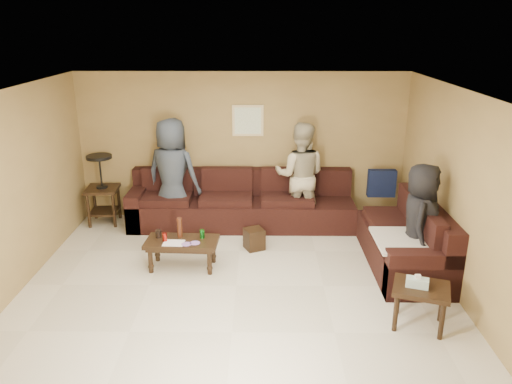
% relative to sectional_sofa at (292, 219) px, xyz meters
% --- Properties ---
extents(room, '(5.60, 5.50, 2.50)m').
position_rel_sectional_sofa_xyz_m(room, '(-0.81, -1.52, 1.34)').
color(room, beige).
rests_on(room, ground).
extents(sectional_sofa, '(4.65, 2.90, 0.97)m').
position_rel_sectional_sofa_xyz_m(sectional_sofa, '(0.00, 0.00, 0.00)').
color(sectional_sofa, black).
rests_on(sectional_sofa, ground).
extents(coffee_table, '(1.01, 0.54, 0.69)m').
position_rel_sectional_sofa_xyz_m(coffee_table, '(-1.59, -1.00, 0.03)').
color(coffee_table, black).
rests_on(coffee_table, ground).
extents(end_table_left, '(0.55, 0.55, 1.18)m').
position_rel_sectional_sofa_xyz_m(end_table_left, '(-3.15, 0.62, 0.29)').
color(end_table_left, black).
rests_on(end_table_left, ground).
extents(side_table_right, '(0.72, 0.66, 0.64)m').
position_rel_sectional_sofa_xyz_m(side_table_right, '(1.27, -2.40, 0.10)').
color(side_table_right, black).
rests_on(side_table_right, ground).
extents(waste_bin, '(0.35, 0.35, 0.32)m').
position_rel_sectional_sofa_xyz_m(waste_bin, '(-0.59, -0.39, -0.17)').
color(waste_bin, black).
rests_on(waste_bin, ground).
extents(wall_art, '(0.52, 0.04, 0.52)m').
position_rel_sectional_sofa_xyz_m(wall_art, '(-0.71, 0.96, 1.37)').
color(wall_art, '#CFB981').
rests_on(wall_art, ground).
extents(person_left, '(1.03, 0.82, 1.83)m').
position_rel_sectional_sofa_xyz_m(person_left, '(-1.93, 0.47, 0.59)').
color(person_left, '#2D353F').
rests_on(person_left, ground).
extents(person_middle, '(0.95, 0.79, 1.75)m').
position_rel_sectional_sofa_xyz_m(person_middle, '(0.15, 0.54, 0.55)').
color(person_middle, tan).
rests_on(person_middle, ground).
extents(person_right, '(0.71, 0.88, 1.57)m').
position_rel_sectional_sofa_xyz_m(person_right, '(1.58, -1.21, 0.46)').
color(person_right, black).
rests_on(person_right, ground).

